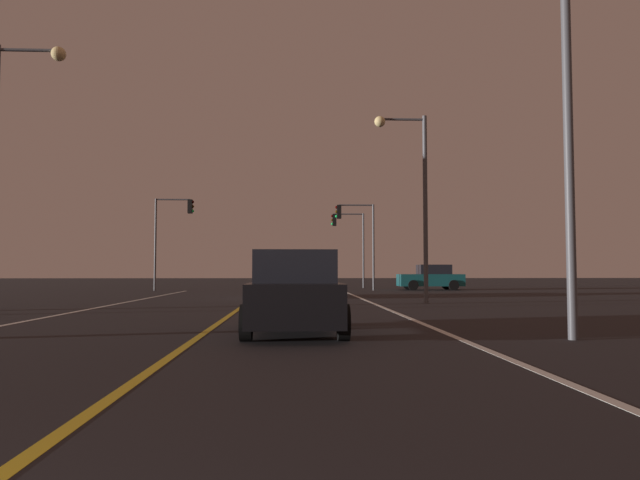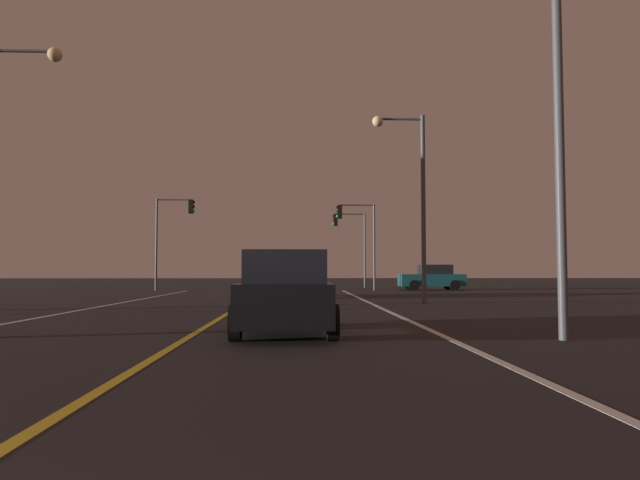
{
  "view_description": "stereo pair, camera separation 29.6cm",
  "coord_description": "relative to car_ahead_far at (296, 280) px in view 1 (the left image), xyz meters",
  "views": [
    {
      "loc": [
        1.85,
        -0.53,
        1.3
      ],
      "look_at": [
        3.34,
        32.1,
        3.03
      ],
      "focal_mm": 32.51,
      "sensor_mm": 36.0,
      "label": 1
    },
    {
      "loc": [
        2.15,
        -0.53,
        1.3
      ],
      "look_at": [
        3.34,
        32.1,
        3.03
      ],
      "focal_mm": 32.51,
      "sensor_mm": 36.0,
      "label": 2
    }
  ],
  "objects": [
    {
      "name": "lane_edge_right",
      "position": [
        3.06,
        -12.27,
        -0.82
      ],
      "size": [
        0.16,
        42.94,
        0.01
      ],
      "primitive_type": "cube",
      "color": "silver",
      "rests_on": "ground"
    },
    {
      "name": "lane_edge_left",
      "position": [
        -6.98,
        -12.27,
        -0.82
      ],
      "size": [
        0.16,
        42.94,
        0.01
      ],
      "primitive_type": "cube",
      "color": "silver",
      "rests_on": "ground"
    },
    {
      "name": "lane_center_divider",
      "position": [
        -1.96,
        -12.27,
        -0.82
      ],
      "size": [
        0.16,
        42.94,
        0.01
      ],
      "primitive_type": "cube",
      "color": "gold",
      "rests_on": "ground"
    },
    {
      "name": "traffic_light_near_left",
      "position": [
        -7.97,
        9.7,
        3.55
      ],
      "size": [
        2.54,
        0.36,
        5.99
      ],
      "color": "#4C4C51",
      "rests_on": "ground"
    },
    {
      "name": "car_ahead_far",
      "position": [
        0.0,
        0.0,
        0.0
      ],
      "size": [
        2.02,
        4.3,
        1.7
      ],
      "rotation": [
        0.0,
        0.0,
        1.57
      ],
      "color": "black",
      "rests_on": "ground"
    },
    {
      "name": "street_lamp_left_mid",
      "position": [
        -8.6,
        -10.69,
        4.32
      ],
      "size": [
        2.12,
        0.44,
        8.13
      ],
      "color": "#4C4C51",
      "rests_on": "ground"
    },
    {
      "name": "car_lead_same_lane",
      "position": [
        -0.08,
        -16.21,
        0.0
      ],
      "size": [
        2.02,
        4.3,
        1.7
      ],
      "rotation": [
        0.0,
        0.0,
        1.57
      ],
      "color": "black",
      "rests_on": "ground"
    },
    {
      "name": "street_lamp_right_near",
      "position": [
        4.71,
        -17.55,
        4.37
      ],
      "size": [
        2.03,
        0.44,
        8.23
      ],
      "rotation": [
        0.0,
        0.0,
        3.14
      ],
      "color": "#4C4C51",
      "rests_on": "ground"
    },
    {
      "name": "traffic_light_far_right",
      "position": [
        4.03,
        15.2,
        3.31
      ],
      "size": [
        2.52,
        0.36,
        5.63
      ],
      "rotation": [
        0.0,
        0.0,
        3.14
      ],
      "color": "#4C4C51",
      "rests_on": "ground"
    },
    {
      "name": "car_crossing_side",
      "position": [
        9.18,
        10.48,
        0.0
      ],
      "size": [
        4.3,
        2.02,
        1.7
      ],
      "rotation": [
        0.0,
        0.0,
        3.14
      ],
      "color": "black",
      "rests_on": "ground"
    },
    {
      "name": "street_lamp_right_far",
      "position": [
        4.65,
        -5.5,
        3.99
      ],
      "size": [
        2.12,
        0.44,
        7.52
      ],
      "rotation": [
        0.0,
        0.0,
        3.14
      ],
      "color": "#4C4C51",
      "rests_on": "ground"
    },
    {
      "name": "traffic_light_near_right",
      "position": [
        4.0,
        9.7,
        3.35
      ],
      "size": [
        2.6,
        0.36,
        5.68
      ],
      "rotation": [
        0.0,
        0.0,
        3.14
      ],
      "color": "#4C4C51",
      "rests_on": "ground"
    }
  ]
}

